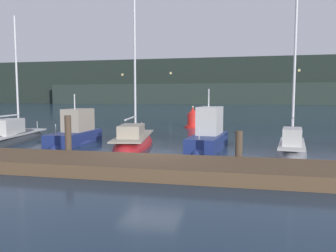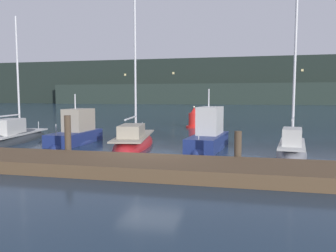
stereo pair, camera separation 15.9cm
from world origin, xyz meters
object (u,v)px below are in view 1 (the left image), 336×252
(sailboat_berth_3, at_px, (14,139))
(motorboat_berth_6, at_px, (208,141))
(motorboat_berth_4, at_px, (75,137))
(sailboat_berth_7, at_px, (292,151))
(sailboat_berth_5, at_px, (134,143))
(channel_buoy, at_px, (193,120))

(sailboat_berth_3, bearing_deg, motorboat_berth_6, -0.37)
(motorboat_berth_4, height_order, sailboat_berth_7, sailboat_berth_7)
(motorboat_berth_4, bearing_deg, motorboat_berth_6, -1.06)
(motorboat_berth_4, relative_size, sailboat_berth_5, 0.52)
(sailboat_berth_7, bearing_deg, motorboat_berth_4, 173.24)
(motorboat_berth_4, distance_m, sailboat_berth_7, 11.86)
(sailboat_berth_7, height_order, channel_buoy, sailboat_berth_7)
(channel_buoy, bearing_deg, sailboat_berth_7, -62.92)
(channel_buoy, bearing_deg, motorboat_berth_6, -78.06)
(sailboat_berth_3, height_order, channel_buoy, sailboat_berth_3)
(sailboat_berth_3, distance_m, channel_buoy, 14.64)
(motorboat_berth_4, relative_size, channel_buoy, 2.43)
(sailboat_berth_5, bearing_deg, sailboat_berth_7, -9.85)
(motorboat_berth_4, relative_size, sailboat_berth_7, 0.59)
(sailboat_berth_3, height_order, motorboat_berth_4, sailboat_berth_3)
(sailboat_berth_3, height_order, sailboat_berth_5, sailboat_berth_5)
(motorboat_berth_4, xyz_separation_m, channel_buoy, (5.38, 11.12, 0.33))
(sailboat_berth_5, height_order, motorboat_berth_6, sailboat_berth_5)
(sailboat_berth_7, bearing_deg, sailboat_berth_5, 170.15)
(sailboat_berth_5, bearing_deg, channel_buoy, 80.73)
(sailboat_berth_3, xyz_separation_m, motorboat_berth_4, (4.05, 0.07, 0.24))
(motorboat_berth_4, bearing_deg, sailboat_berth_3, -179.04)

